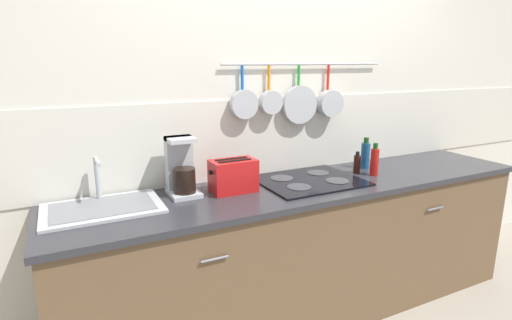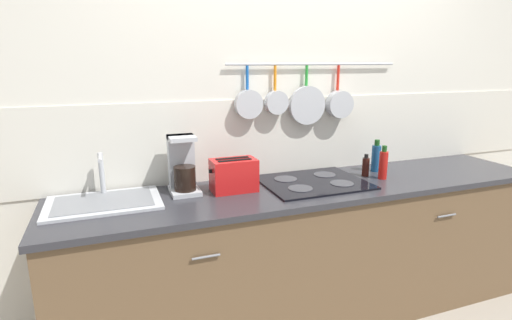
# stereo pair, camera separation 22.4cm
# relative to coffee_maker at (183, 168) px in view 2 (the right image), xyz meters

# --- Properties ---
(ground_plane) EXTENTS (12.00, 12.00, 0.00)m
(ground_plane) POSITION_rel_coffee_maker_xyz_m (0.77, -0.17, -1.03)
(ground_plane) COLOR #9E9384
(wall_back) EXTENTS (7.20, 0.15, 2.60)m
(wall_back) POSITION_rel_coffee_maker_xyz_m (0.77, 0.18, 0.24)
(wall_back) COLOR silver
(wall_back) RESTS_ON ground_plane
(cabinet_base) EXTENTS (3.02, 0.60, 0.86)m
(cabinet_base) POSITION_rel_coffee_maker_xyz_m (0.77, -0.17, -0.60)
(cabinet_base) COLOR brown
(cabinet_base) RESTS_ON ground_plane
(countertop) EXTENTS (3.06, 0.63, 0.03)m
(countertop) POSITION_rel_coffee_maker_xyz_m (0.77, -0.17, -0.15)
(countertop) COLOR #2D2D33
(countertop) RESTS_ON cabinet_base
(sink_basin) EXTENTS (0.58, 0.39, 0.25)m
(sink_basin) POSITION_rel_coffee_maker_xyz_m (-0.43, -0.06, -0.12)
(sink_basin) COLOR #B7BABF
(sink_basin) RESTS_ON countertop
(coffee_maker) EXTENTS (0.16, 0.21, 0.33)m
(coffee_maker) POSITION_rel_coffee_maker_xyz_m (0.00, 0.00, 0.00)
(coffee_maker) COLOR #B7BABF
(coffee_maker) RESTS_ON countertop
(toaster) EXTENTS (0.27, 0.15, 0.19)m
(toaster) POSITION_rel_coffee_maker_xyz_m (0.27, -0.10, -0.04)
(toaster) COLOR red
(toaster) RESTS_ON countertop
(cooktop) EXTENTS (0.62, 0.51, 0.01)m
(cooktop) POSITION_rel_coffee_maker_xyz_m (0.78, -0.13, -0.13)
(cooktop) COLOR black
(cooktop) RESTS_ON countertop
(bottle_olive_oil) EXTENTS (0.05, 0.05, 0.15)m
(bottle_olive_oil) POSITION_rel_coffee_maker_xyz_m (1.18, -0.10, -0.07)
(bottle_olive_oil) COLOR #33140F
(bottle_olive_oil) RESTS_ON countertop
(bottle_vinegar) EXTENTS (0.05, 0.05, 0.22)m
(bottle_vinegar) POSITION_rel_coffee_maker_xyz_m (1.24, -0.20, -0.04)
(bottle_vinegar) COLOR red
(bottle_vinegar) RESTS_ON countertop
(bottle_cooking_wine) EXTENTS (0.06, 0.06, 0.22)m
(bottle_cooking_wine) POSITION_rel_coffee_maker_xyz_m (1.31, -0.03, -0.04)
(bottle_cooking_wine) COLOR navy
(bottle_cooking_wine) RESTS_ON countertop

